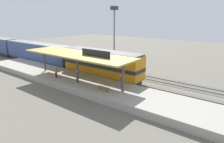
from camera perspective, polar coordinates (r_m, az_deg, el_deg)
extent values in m
plane|color=#666056|center=(34.21, -1.72, -0.96)|extent=(120.00, 120.00, 0.00)
cube|color=#565249|center=(32.74, -3.92, -1.72)|extent=(3.20, 110.00, 0.04)
cube|color=gray|center=(32.21, -4.77, -1.92)|extent=(0.10, 110.00, 0.16)
cube|color=gray|center=(33.25, -3.11, -1.33)|extent=(0.10, 110.00, 0.16)
cube|color=#565249|center=(36.18, 0.87, 0.00)|extent=(3.20, 110.00, 0.04)
cube|color=gray|center=(35.61, 0.18, -0.16)|extent=(0.10, 110.00, 0.16)
cube|color=gray|center=(36.73, 1.53, 0.33)|extent=(0.10, 110.00, 0.16)
cube|color=#9E998E|center=(29.48, -9.83, -3.02)|extent=(6.00, 44.00, 0.90)
cylinder|color=#47474C|center=(23.79, 3.23, -1.65)|extent=(0.28, 0.28, 3.60)
cylinder|color=#47474C|center=(28.85, -10.03, 1.22)|extent=(0.28, 0.28, 3.60)
cylinder|color=#47474C|center=(35.03, -19.00, 3.13)|extent=(0.28, 0.28, 3.60)
cube|color=#A38E3D|center=(28.45, -10.21, 4.93)|extent=(5.20, 18.00, 0.20)
cube|color=black|center=(25.85, -4.81, 5.30)|extent=(0.12, 4.80, 0.90)
cylinder|color=#333338|center=(23.99, -1.37, -5.50)|extent=(0.07, 0.07, 0.42)
cylinder|color=#333338|center=(24.77, -3.73, -4.84)|extent=(0.07, 0.07, 0.42)
cube|color=brown|center=(24.29, -2.58, -4.61)|extent=(0.44, 1.70, 0.08)
cube|color=#28282D|center=(32.18, -3.05, -1.10)|extent=(2.60, 13.60, 0.70)
cube|color=orange|center=(31.65, -3.10, 2.54)|extent=(2.90, 14.40, 3.50)
cube|color=#515156|center=(31.28, -3.15, 5.88)|extent=(2.78, 14.11, 0.24)
cube|color=#282828|center=(31.71, -3.09, 2.08)|extent=(2.93, 14.43, 0.56)
cube|color=#28282D|center=(45.61, -20.61, 2.90)|extent=(2.60, 19.20, 0.70)
cube|color=#384C84|center=(45.25, -20.85, 5.37)|extent=(2.90, 20.00, 3.30)
cube|color=slate|center=(45.00, -21.07, 7.58)|extent=(2.78, 19.60, 0.24)
cube|color=#28282D|center=(36.99, -1.11, 1.13)|extent=(2.50, 11.20, 0.70)
cube|color=brown|center=(36.61, -1.12, 3.63)|extent=(2.80, 12.00, 2.60)
cube|color=maroon|center=(36.34, -1.13, 5.82)|extent=(2.69, 11.76, 0.24)
cylinder|color=slate|center=(39.19, 0.65, 9.37)|extent=(0.28, 0.28, 11.00)
cube|color=#333338|center=(38.99, 0.68, 17.95)|extent=(1.10, 1.10, 0.70)
cylinder|color=#663375|center=(25.31, 2.74, -3.86)|extent=(0.16, 0.16, 0.84)
cylinder|color=#663375|center=(25.45, 2.97, -3.76)|extent=(0.16, 0.16, 0.84)
cylinder|color=navy|center=(25.14, 2.87, -2.22)|extent=(0.34, 0.34, 0.64)
sphere|color=tan|center=(25.01, 2.89, -1.27)|extent=(0.23, 0.23, 0.23)
cylinder|color=maroon|center=(30.49, -16.02, -1.07)|extent=(0.16, 0.16, 0.84)
cylinder|color=maroon|center=(30.60, -15.76, -0.99)|extent=(0.16, 0.16, 0.84)
cylinder|color=olive|center=(30.35, -15.99, 0.31)|extent=(0.34, 0.34, 0.64)
sphere|color=tan|center=(30.24, -16.05, 1.11)|extent=(0.23, 0.23, 0.23)
cylinder|color=#23603D|center=(27.75, -10.18, -2.33)|extent=(0.16, 0.16, 0.84)
cylinder|color=#23603D|center=(27.86, -9.91, -2.24)|extent=(0.16, 0.16, 0.84)
cylinder|color=#4C4C51|center=(27.59, -10.11, -0.82)|extent=(0.34, 0.34, 0.64)
sphere|color=tan|center=(27.47, -10.16, 0.05)|extent=(0.23, 0.23, 0.23)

